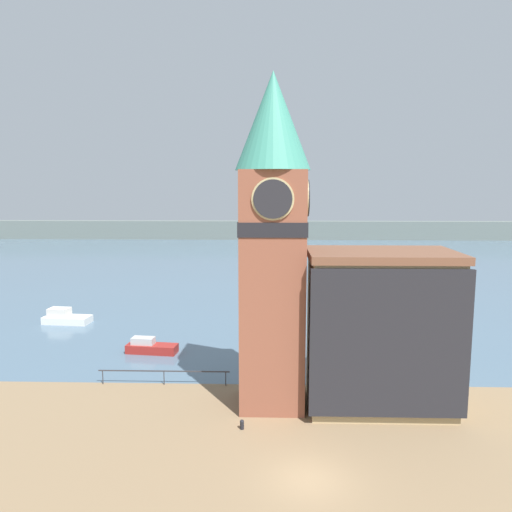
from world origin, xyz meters
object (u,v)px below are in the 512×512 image
object	(u,v)px
pier_building	(380,330)
boat_near	(150,347)
boat_far	(65,318)
mooring_bollard_near	(242,424)
clock_tower	(273,234)

from	to	relation	value
pier_building	boat_near	bearing A→B (deg)	150.22
boat_far	mooring_bollard_near	distance (m)	30.53
pier_building	boat_near	xyz separation A→B (m)	(-17.72, 10.14, -4.73)
boat_near	pier_building	bearing A→B (deg)	-23.18
clock_tower	mooring_bollard_near	world-z (taller)	clock_tower
clock_tower	pier_building	distance (m)	9.42
pier_building	mooring_bollard_near	xyz separation A→B (m)	(-8.86, -3.50, -4.92)
boat_far	mooring_bollard_near	world-z (taller)	boat_far
mooring_bollard_near	pier_building	bearing A→B (deg)	21.58
clock_tower	boat_near	bearing A→B (deg)	136.82
boat_far	pier_building	bearing A→B (deg)	-27.79
boat_far	boat_near	bearing A→B (deg)	-33.16
clock_tower	pier_building	bearing A→B (deg)	-0.98
boat_near	boat_far	bearing A→B (deg)	147.59
boat_far	mooring_bollard_near	bearing A→B (deg)	-42.63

